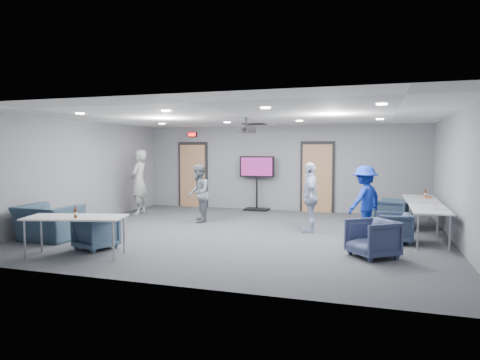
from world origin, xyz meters
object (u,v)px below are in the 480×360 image
(bottle_right, at_px, (425,194))
(table_right_a, at_px, (420,200))
(chair_right_c, at_px, (373,238))
(table_right_b, at_px, (429,210))
(person_d, at_px, (365,200))
(chair_front_a, at_px, (96,233))
(chair_right_b, at_px, (394,228))
(tv_stand, at_px, (257,180))
(chair_right_a, at_px, (393,213))
(chair_front_b, at_px, (49,223))
(person_a, at_px, (139,182))
(table_front_left, at_px, (75,219))
(bottle_front, at_px, (75,213))
(person_c, at_px, (310,197))
(projector, at_px, (246,130))
(person_b, at_px, (198,193))

(bottle_right, bearing_deg, table_right_a, -114.61)
(chair_right_c, relative_size, table_right_b, 0.44)
(person_d, xyz_separation_m, chair_front_a, (-4.92, -3.21, -0.47))
(table_right_a, xyz_separation_m, table_right_b, (0.00, -1.90, -0.00))
(chair_right_b, bearing_deg, chair_front_a, -71.27)
(table_right_a, xyz_separation_m, tv_stand, (-4.69, 1.68, 0.30))
(chair_right_a, height_order, chair_front_b, chair_front_b)
(person_a, xyz_separation_m, table_right_b, (7.85, -1.73, -0.29))
(table_right_a, height_order, table_front_left, same)
(bottle_front, bearing_deg, chair_front_a, 99.19)
(person_d, bearing_deg, person_c, -48.88)
(chair_front_b, bearing_deg, table_right_a, -150.61)
(projector, bearing_deg, chair_front_a, -104.53)
(person_b, xyz_separation_m, chair_right_c, (4.48, -2.54, -0.44))
(chair_right_c, height_order, bottle_front, bottle_front)
(person_d, height_order, table_front_left, person_d)
(table_right_b, bearing_deg, chair_right_a, 21.04)
(table_right_a, relative_size, table_front_left, 0.97)
(person_c, xyz_separation_m, projector, (-1.47, -0.35, 1.58))
(chair_front_b, bearing_deg, table_front_left, 147.83)
(person_b, xyz_separation_m, bottle_front, (-0.53, -4.24, 0.04))
(table_front_left, bearing_deg, table_right_b, 12.15)
(bottle_front, xyz_separation_m, projector, (2.10, 3.44, 1.59))
(table_front_left, height_order, bottle_right, bottle_right)
(chair_front_b, bearing_deg, bottle_right, -149.26)
(person_d, height_order, bottle_front, person_d)
(person_d, height_order, bottle_right, person_d)
(chair_right_b, height_order, table_right_a, table_right_a)
(person_b, bearing_deg, chair_right_a, 79.72)
(person_d, bearing_deg, chair_right_b, 70.73)
(person_a, bearing_deg, chair_right_b, 68.80)
(chair_right_c, bearing_deg, person_b, -158.32)
(chair_right_b, distance_m, table_right_b, 0.80)
(chair_right_b, xyz_separation_m, table_front_left, (-5.53, -2.98, 0.37))
(chair_front_b, height_order, table_front_left, chair_front_b)
(person_a, distance_m, table_right_b, 8.04)
(chair_front_a, bearing_deg, table_right_b, -141.00)
(chair_right_b, bearing_deg, projector, -100.21)
(person_d, height_order, chair_right_a, person_d)
(chair_front_b, distance_m, bottle_right, 9.01)
(chair_right_a, bearing_deg, table_front_left, -31.39)
(person_a, xyz_separation_m, tv_stand, (3.16, 1.85, 0.01))
(person_c, xyz_separation_m, person_d, (1.23, 0.15, -0.04))
(person_b, relative_size, projector, 3.42)
(person_c, bearing_deg, person_a, -114.22)
(chair_right_b, distance_m, chair_right_c, 1.47)
(person_d, xyz_separation_m, chair_right_b, (0.62, -0.83, -0.47))
(chair_right_a, height_order, table_right_a, table_right_a)
(table_right_a, height_order, projector, projector)
(chair_right_c, bearing_deg, person_d, 146.31)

